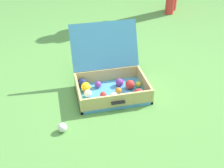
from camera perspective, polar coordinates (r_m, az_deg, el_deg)
ground_plane at (r=2.43m, az=1.89°, el=-1.95°), size 16.00×16.00×0.00m
open_suitcase at (r=2.41m, az=-0.46°, el=1.00°), size 0.59×0.61×0.52m
stray_ball_on_grass at (r=2.08m, az=-9.98°, el=-8.65°), size 0.07×0.07×0.07m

